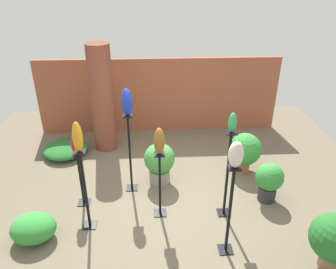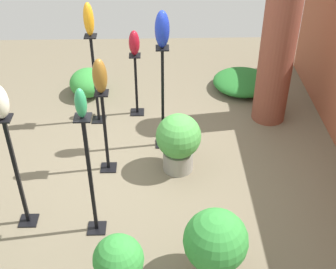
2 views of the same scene
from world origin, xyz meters
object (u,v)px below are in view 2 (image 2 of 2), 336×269
Objects in this scene: pedestal_ivory at (18,178)px; art_vase_bronze at (100,76)px; potted_plant_mid_left at (216,242)px; pedestal_amber at (95,84)px; pedestal_bronze at (106,136)px; brick_pillar at (278,47)px; pedestal_cobalt at (163,103)px; art_vase_cobalt at (162,29)px; art_vase_jade at (81,103)px; art_vase_ruby at (134,43)px; potted_plant_near_pillar at (119,264)px; art_vase_amber at (89,19)px; pedestal_jade at (91,182)px; potted_plant_front_right at (178,141)px; pedestal_ruby at (136,88)px.

pedestal_ivory is 3.28× the size of art_vase_bronze.
potted_plant_mid_left is at bearing 35.00° from art_vase_bronze.
pedestal_amber reaches higher than pedestal_bronze.
brick_pillar is 2.54m from pedestal_amber.
pedestal_amber is 0.92× the size of pedestal_cobalt.
art_vase_cobalt is 1.52× the size of art_vase_jade.
art_vase_jade is 1.07m from art_vase_bronze.
art_vase_bronze is 0.54× the size of potted_plant_mid_left.
pedestal_ivory is at bearing -27.99° from art_vase_ruby.
potted_plant_near_pillar is (1.84, 0.26, -0.11)m from pedestal_bronze.
art_vase_cobalt is (0.62, -1.56, 0.53)m from brick_pillar.
pedestal_cobalt is 3.39× the size of art_vase_bronze.
art_vase_amber is 0.56× the size of potted_plant_mid_left.
pedestal_jade is at bearing -158.82° from potted_plant_near_pillar.
pedestal_amber reaches higher than potted_plant_mid_left.
brick_pillar is at bearing 129.35° from potted_plant_front_right.
art_vase_jade is at bearing -9.43° from pedestal_ruby.
art_vase_cobalt is 1.27× the size of art_vase_ruby.
art_vase_jade reaches higher than art_vase_bronze.
pedestal_amber is 1.90× the size of potted_plant_near_pillar.
pedestal_ivory is at bearing -47.84° from pedestal_cobalt.
art_vase_bronze is 2.07m from potted_plant_near_pillar.
pedestal_cobalt is 2.06× the size of potted_plant_near_pillar.
potted_plant_mid_left is (1.66, 1.16, -0.87)m from art_vase_bronze.
pedestal_cobalt is 2.20m from potted_plant_mid_left.
art_vase_amber is (-2.13, -0.17, 0.87)m from pedestal_jade.
art_vase_jade is at bearing -2.85° from art_vase_bronze.
art_vase_ruby is at bearing -154.95° from art_vase_cobalt.
pedestal_ivory is at bearing -47.84° from art_vase_cobalt.
pedestal_bronze is at bearing 0.00° from art_vase_bronze.
art_vase_jade reaches higher than pedestal_ivory.
pedestal_ruby is 1.27m from art_vase_amber.
pedestal_amber is 0.94m from art_vase_amber.
art_vase_jade is (1.03, -0.05, 1.12)m from pedestal_bronze.
pedestal_jade is 1.32× the size of pedestal_bronze.
pedestal_ivory reaches higher than potted_plant_near_pillar.
pedestal_cobalt is at bearing 56.68° from art_vase_amber.
art_vase_bronze is at bearing 177.15° from pedestal_jade.
potted_plant_mid_left is at bearing 101.13° from potted_plant_near_pillar.
potted_plant_front_right is (0.51, 0.18, -0.23)m from pedestal_cobalt.
art_vase_ruby is 1.58m from potted_plant_front_right.
pedestal_bronze is at bearing -55.30° from pedestal_cobalt.
art_vase_ruby is (-0.79, -0.37, 0.47)m from pedestal_cobalt.
art_vase_ruby is at bearing -95.08° from brick_pillar.
pedestal_cobalt is (0.62, -1.56, -0.47)m from brick_pillar.
potted_plant_near_pillar is 0.89× the size of potted_plant_front_right.
art_vase_amber reaches higher than potted_plant_near_pillar.
pedestal_cobalt is at bearing 56.68° from pedestal_amber.
art_vase_amber is at bearing -153.33° from potted_plant_mid_left.
art_vase_amber is at bearing -170.65° from potted_plant_near_pillar.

